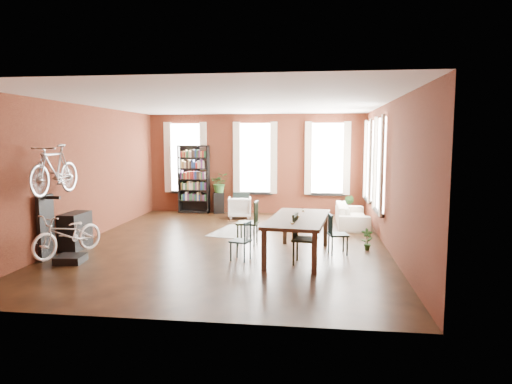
% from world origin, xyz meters
% --- Properties ---
extents(room, '(9.00, 9.04, 3.22)m').
position_xyz_m(room, '(0.25, 0.62, 2.14)').
color(room, black).
rests_on(room, ground).
extents(dining_table, '(1.35, 2.51, 0.82)m').
position_xyz_m(dining_table, '(1.58, -1.00, 0.41)').
color(dining_table, '#4E3D2F').
rests_on(dining_table, ground).
extents(dining_chair_a, '(0.44, 0.44, 0.78)m').
position_xyz_m(dining_chair_a, '(0.46, -1.38, 0.39)').
color(dining_chair_a, '#1A393B').
rests_on(dining_chair_a, ground).
extents(dining_chair_b, '(0.48, 0.48, 1.00)m').
position_xyz_m(dining_chair_b, '(0.40, -0.00, 0.50)').
color(dining_chair_b, black).
rests_on(dining_chair_b, ground).
extents(dining_chair_c, '(0.51, 0.51, 0.97)m').
position_xyz_m(dining_chair_c, '(1.73, -1.48, 0.48)').
color(dining_chair_c, black).
rests_on(dining_chair_c, ground).
extents(dining_chair_d, '(0.45, 0.45, 0.84)m').
position_xyz_m(dining_chair_d, '(2.41, -0.64, 0.42)').
color(dining_chair_d, '#173134').
rests_on(dining_chair_d, ground).
extents(bookshelf, '(1.00, 0.32, 2.20)m').
position_xyz_m(bookshelf, '(-2.00, 4.30, 1.10)').
color(bookshelf, black).
rests_on(bookshelf, ground).
extents(white_armchair, '(0.77, 0.73, 0.71)m').
position_xyz_m(white_armchair, '(-0.36, 3.50, 0.35)').
color(white_armchair, white).
rests_on(white_armchair, ground).
extents(cream_sofa, '(0.61, 2.08, 0.81)m').
position_xyz_m(cream_sofa, '(2.95, 2.60, 0.41)').
color(cream_sofa, beige).
rests_on(cream_sofa, ground).
extents(striped_rug, '(1.38, 1.87, 0.01)m').
position_xyz_m(striped_rug, '(-0.09, 1.40, 0.01)').
color(striped_rug, black).
rests_on(striped_rug, ground).
extents(bike_trainer, '(0.56, 0.56, 0.15)m').
position_xyz_m(bike_trainer, '(-2.80, -1.99, 0.07)').
color(bike_trainer, black).
rests_on(bike_trainer, ground).
extents(bike_wall_rack, '(0.16, 0.60, 1.30)m').
position_xyz_m(bike_wall_rack, '(-3.40, -1.80, 0.65)').
color(bike_wall_rack, black).
rests_on(bike_wall_rack, ground).
extents(console_table, '(0.40, 0.80, 0.80)m').
position_xyz_m(console_table, '(-3.28, -0.90, 0.40)').
color(console_table, black).
rests_on(console_table, ground).
extents(plant_stand, '(0.41, 0.41, 0.67)m').
position_xyz_m(plant_stand, '(-1.18, 4.30, 0.34)').
color(plant_stand, black).
rests_on(plant_stand, ground).
extents(plant_by_sofa, '(0.59, 0.76, 0.30)m').
position_xyz_m(plant_by_sofa, '(2.95, 4.17, 0.15)').
color(plant_by_sofa, '#255221').
rests_on(plant_by_sofa, ground).
extents(plant_small, '(0.32, 0.51, 0.17)m').
position_xyz_m(plant_small, '(3.05, -0.22, 0.09)').
color(plant_small, '#285923').
rests_on(plant_small, ground).
extents(bicycle_floor, '(0.81, 0.97, 1.58)m').
position_xyz_m(bicycle_floor, '(-2.83, -1.97, 0.93)').
color(bicycle_floor, silver).
rests_on(bicycle_floor, bike_trainer).
extents(bicycle_hung, '(0.47, 1.00, 1.66)m').
position_xyz_m(bicycle_hung, '(-3.15, -1.80, 2.13)').
color(bicycle_hung, '#A5A8AD').
rests_on(bicycle_hung, bike_wall_rack).
extents(plant_on_stand, '(0.70, 0.75, 0.50)m').
position_xyz_m(plant_on_stand, '(-1.13, 4.27, 0.93)').
color(plant_on_stand, '#2F6327').
rests_on(plant_on_stand, plant_stand).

